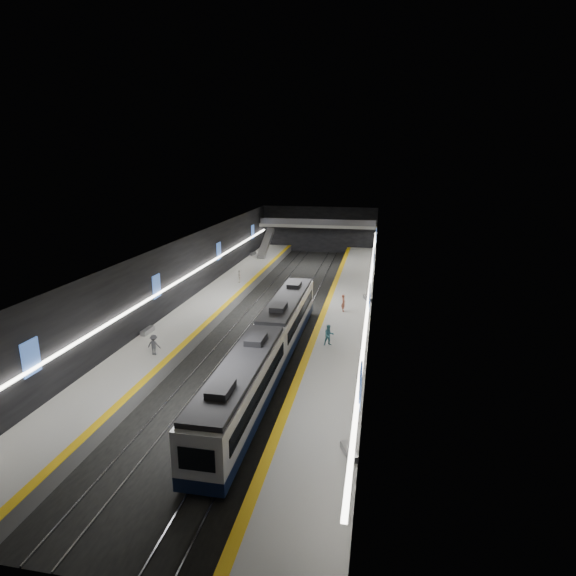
% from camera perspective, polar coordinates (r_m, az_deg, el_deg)
% --- Properties ---
extents(ground, '(70.00, 70.00, 0.00)m').
position_cam_1_polar(ground, '(52.28, -1.25, -2.87)').
color(ground, black).
rests_on(ground, ground).
extents(ceiling, '(20.00, 70.00, 0.04)m').
position_cam_1_polar(ceiling, '(50.38, -1.30, 5.82)').
color(ceiling, beige).
rests_on(ceiling, wall_left).
extents(wall_left, '(0.04, 70.00, 8.00)m').
position_cam_1_polar(wall_left, '(54.14, -11.69, 1.85)').
color(wall_left, black).
rests_on(wall_left, ground).
extents(wall_right, '(0.04, 70.00, 8.00)m').
position_cam_1_polar(wall_right, '(50.09, 9.98, 0.86)').
color(wall_right, black).
rests_on(wall_right, ground).
extents(wall_back, '(20.00, 0.04, 8.00)m').
position_cam_1_polar(wall_back, '(85.12, 3.73, 6.93)').
color(wall_back, black).
rests_on(wall_back, ground).
extents(wall_front, '(20.00, 0.04, 8.00)m').
position_cam_1_polar(wall_front, '(21.09, -23.38, -21.63)').
color(wall_front, black).
rests_on(wall_front, ground).
extents(platform_left, '(5.00, 70.00, 1.00)m').
position_cam_1_polar(platform_left, '(54.15, -9.04, -1.86)').
color(platform_left, slate).
rests_on(platform_left, ground).
extents(tile_surface_left, '(5.00, 70.00, 0.02)m').
position_cam_1_polar(tile_surface_left, '(54.00, -9.06, -1.34)').
color(tile_surface_left, '#AFAEA9').
rests_on(tile_surface_left, platform_left).
extents(tactile_strip_left, '(0.60, 70.00, 0.02)m').
position_cam_1_polar(tactile_strip_left, '(53.31, -6.84, -1.47)').
color(tactile_strip_left, '#EDB50C').
rests_on(tactile_strip_left, platform_left).
extents(platform_right, '(5.00, 70.00, 1.00)m').
position_cam_1_polar(platform_right, '(51.14, 7.00, -2.81)').
color(platform_right, slate).
rests_on(platform_right, ground).
extents(tile_surface_right, '(5.00, 70.00, 0.02)m').
position_cam_1_polar(tile_surface_right, '(50.99, 7.02, -2.26)').
color(tile_surface_right, '#AFAEA9').
rests_on(tile_surface_right, platform_right).
extents(tactile_strip_right, '(0.60, 70.00, 0.02)m').
position_cam_1_polar(tactile_strip_right, '(51.17, 4.56, -2.12)').
color(tactile_strip_right, '#EDB50C').
rests_on(tactile_strip_right, platform_right).
extents(rails, '(6.52, 70.00, 0.12)m').
position_cam_1_polar(rails, '(52.27, -1.25, -2.80)').
color(rails, gray).
rests_on(rails, ground).
extents(train, '(2.69, 30.04, 3.60)m').
position_cam_1_polar(train, '(37.40, -2.32, -6.83)').
color(train, '#101D3E').
rests_on(train, ground).
extents(ad_posters, '(19.94, 53.50, 2.20)m').
position_cam_1_polar(ad_posters, '(52.02, -1.05, 2.19)').
color(ad_posters, '#3C61B4').
rests_on(ad_posters, wall_left).
extents(cove_light_left, '(0.25, 68.60, 0.12)m').
position_cam_1_polar(cove_light_left, '(54.11, -11.48, 1.63)').
color(cove_light_left, white).
rests_on(cove_light_left, wall_left).
extents(cove_light_right, '(0.25, 68.60, 0.12)m').
position_cam_1_polar(cove_light_right, '(50.14, 9.74, 0.65)').
color(cove_light_right, white).
rests_on(cove_light_right, wall_right).
extents(mezzanine_bridge, '(20.00, 3.00, 1.50)m').
position_cam_1_polar(mezzanine_bridge, '(82.94, 3.56, 7.44)').
color(mezzanine_bridge, gray).
rests_on(mezzanine_bridge, wall_left).
extents(escalator, '(1.20, 7.50, 3.92)m').
position_cam_1_polar(escalator, '(77.87, -2.64, 5.35)').
color(escalator, '#99999E').
rests_on(escalator, platform_left).
extents(bench_left_near, '(0.57, 1.80, 0.44)m').
position_cam_1_polar(bench_left_near, '(44.98, -16.32, -4.91)').
color(bench_left_near, '#99999E').
rests_on(bench_left_near, platform_left).
extents(bench_left_far, '(0.77, 1.73, 0.41)m').
position_cam_1_polar(bench_left_far, '(78.08, -4.16, 4.08)').
color(bench_left_far, '#99999E').
rests_on(bench_left_far, platform_left).
extents(bench_right_near, '(1.08, 1.69, 0.40)m').
position_cam_1_polar(bench_right_near, '(27.01, 7.24, -18.72)').
color(bench_right_near, '#99999E').
rests_on(bench_right_near, platform_right).
extents(bench_right_far, '(1.06, 1.74, 0.41)m').
position_cam_1_polar(bench_right_far, '(53.81, 9.38, -1.20)').
color(bench_right_far, '#99999E').
rests_on(bench_right_far, platform_right).
extents(passenger_right_a, '(0.55, 0.72, 1.78)m').
position_cam_1_polar(passenger_right_a, '(49.26, 6.58, -1.81)').
color(passenger_right_a, '#A9573F').
rests_on(passenger_right_a, platform_right).
extents(passenger_right_b, '(1.07, 0.97, 1.79)m').
position_cam_1_polar(passenger_right_b, '(40.43, 4.87, -5.60)').
color(passenger_right_b, teal).
rests_on(passenger_right_b, platform_right).
extents(passenger_left_a, '(0.64, 1.02, 1.62)m').
position_cam_1_polar(passenger_left_a, '(60.54, -5.77, 1.37)').
color(passenger_left_a, silver).
rests_on(passenger_left_a, platform_left).
extents(passenger_left_b, '(1.10, 0.67, 1.66)m').
position_cam_1_polar(passenger_left_b, '(39.90, -15.60, -6.52)').
color(passenger_left_b, '#46474E').
rests_on(passenger_left_b, platform_left).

